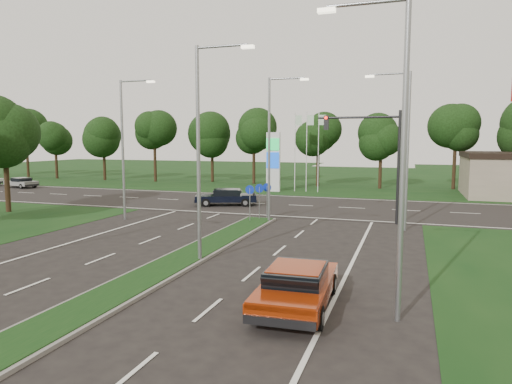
% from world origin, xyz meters
% --- Properties ---
extents(ground, '(160.00, 160.00, 0.00)m').
position_xyz_m(ground, '(0.00, 0.00, 0.00)').
color(ground, black).
rests_on(ground, ground).
extents(verge_far, '(160.00, 50.00, 0.02)m').
position_xyz_m(verge_far, '(0.00, 55.00, 0.00)').
color(verge_far, black).
rests_on(verge_far, ground).
extents(cross_road, '(160.00, 12.00, 0.02)m').
position_xyz_m(cross_road, '(0.00, 24.00, 0.00)').
color(cross_road, black).
rests_on(cross_road, ground).
extents(median_kerb, '(2.00, 26.00, 0.12)m').
position_xyz_m(median_kerb, '(0.00, 4.00, 0.06)').
color(median_kerb, slate).
rests_on(median_kerb, ground).
extents(streetlight_median_near, '(2.53, 0.22, 9.00)m').
position_xyz_m(streetlight_median_near, '(1.00, 6.00, 5.08)').
color(streetlight_median_near, gray).
rests_on(streetlight_median_near, ground).
extents(streetlight_median_far, '(2.53, 0.22, 9.00)m').
position_xyz_m(streetlight_median_far, '(1.00, 16.00, 5.08)').
color(streetlight_median_far, gray).
rests_on(streetlight_median_far, ground).
extents(streetlight_left_far, '(2.53, 0.22, 9.00)m').
position_xyz_m(streetlight_left_far, '(-8.30, 14.00, 5.08)').
color(streetlight_left_far, gray).
rests_on(streetlight_left_far, ground).
extents(streetlight_right_far, '(2.53, 0.22, 9.00)m').
position_xyz_m(streetlight_right_far, '(8.80, 16.00, 5.08)').
color(streetlight_right_far, gray).
rests_on(streetlight_right_far, ground).
extents(streetlight_right_near, '(2.53, 0.22, 9.00)m').
position_xyz_m(streetlight_right_near, '(8.80, 2.00, 5.08)').
color(streetlight_right_near, gray).
rests_on(streetlight_right_near, ground).
extents(traffic_signal, '(5.10, 0.42, 7.00)m').
position_xyz_m(traffic_signal, '(7.19, 18.00, 4.65)').
color(traffic_signal, black).
rests_on(traffic_signal, ground).
extents(median_signs, '(1.16, 1.76, 2.38)m').
position_xyz_m(median_signs, '(0.00, 16.40, 1.71)').
color(median_signs, gray).
rests_on(median_signs, ground).
extents(gas_pylon, '(5.80, 1.26, 8.00)m').
position_xyz_m(gas_pylon, '(-3.79, 33.05, 3.20)').
color(gas_pylon, silver).
rests_on(gas_pylon, ground).
extents(tree_left_far, '(5.20, 5.20, 8.86)m').
position_xyz_m(tree_left_far, '(-17.90, 13.93, 6.11)').
color(tree_left_far, black).
rests_on(tree_left_far, ground).
extents(treeline_far, '(6.00, 6.00, 9.90)m').
position_xyz_m(treeline_far, '(0.10, 39.93, 6.83)').
color(treeline_far, black).
rests_on(treeline_far, ground).
extents(red_sedan, '(2.22, 4.94, 1.33)m').
position_xyz_m(red_sedan, '(6.00, 2.10, 0.72)').
color(red_sedan, maroon).
rests_on(red_sedan, ground).
extents(navy_sedan, '(5.18, 3.55, 1.32)m').
position_xyz_m(navy_sedan, '(-4.68, 22.18, 0.71)').
color(navy_sedan, black).
rests_on(navy_sedan, ground).
extents(far_car_a, '(4.18, 2.47, 1.13)m').
position_xyz_m(far_car_a, '(-31.33, 27.66, 0.60)').
color(far_car_a, gray).
rests_on(far_car_a, ground).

